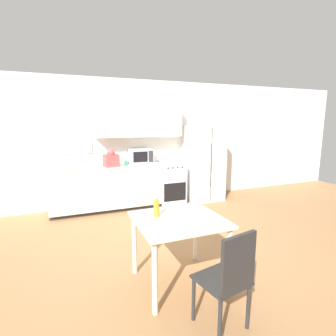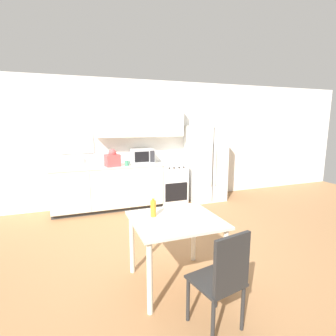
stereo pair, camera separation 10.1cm
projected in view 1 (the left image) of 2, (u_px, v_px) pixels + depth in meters
ground_plane at (164, 244)px, 3.91m from camera, size 12.00×12.00×0.00m
wall_back at (128, 139)px, 5.70m from camera, size 12.00×0.38×2.70m
kitchen_counter at (107, 188)px, 5.38m from camera, size 2.22×0.65×0.93m
oven_range at (170, 183)px, 5.90m from camera, size 0.58×0.64×0.90m
refrigerator at (203, 163)px, 6.09m from camera, size 0.80×0.76×1.71m
kitchen_sink at (77, 167)px, 5.10m from camera, size 0.69×0.42×0.27m
microwave at (141, 156)px, 5.66m from camera, size 0.48×0.36×0.30m
coffee_mug at (126, 163)px, 5.27m from camera, size 0.11×0.08×0.10m
grocery_bag_0 at (111, 159)px, 5.18m from camera, size 0.31×0.28×0.35m
dining_table at (179, 229)px, 2.89m from camera, size 0.94×0.87×0.77m
dining_chair_near at (230, 275)px, 2.21m from camera, size 0.47×0.47×0.93m
drink_bottle at (156, 208)px, 2.91m from camera, size 0.06×0.06×0.23m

